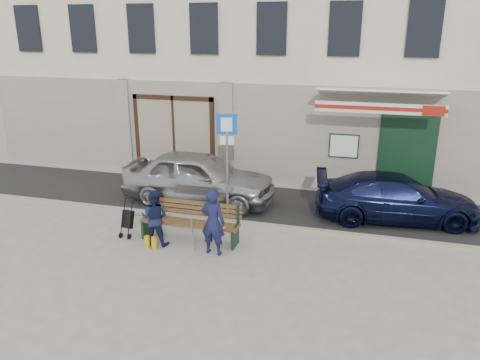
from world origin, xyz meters
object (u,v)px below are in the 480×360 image
at_px(parking_sign, 227,150).
at_px(man, 213,222).
at_px(car_navy, 396,198).
at_px(stroller, 128,220).
at_px(car_silver, 199,177).
at_px(bench, 188,222).
at_px(woman, 155,218).

bearing_deg(parking_sign, man, -93.17).
xyz_separation_m(car_navy, stroller, (-6.29, -2.80, -0.20)).
relative_size(car_navy, stroller, 4.50).
height_order(car_silver, man, man).
relative_size(parking_sign, bench, 1.16).
xyz_separation_m(parking_sign, woman, (-1.16, -1.96, -1.22)).
xyz_separation_m(car_silver, woman, (-0.01, -2.92, -0.08)).
distance_m(bench, stroller, 1.51).
bearing_deg(parking_sign, woman, -131.85).
bearing_deg(man, woman, 0.65).
distance_m(car_silver, car_navy, 5.43).
bearing_deg(stroller, woman, -4.40).
xyz_separation_m(car_navy, parking_sign, (-4.28, -1.09, 1.28)).
distance_m(car_silver, stroller, 2.83).
height_order(parking_sign, stroller, parking_sign).
bearing_deg(stroller, car_navy, 35.81).
height_order(man, stroller, man).
distance_m(bench, man, 0.99).
height_order(car_silver, car_navy, car_silver).
distance_m(car_silver, woman, 2.92).
xyz_separation_m(car_silver, parking_sign, (1.15, -0.96, 1.14)).
distance_m(car_silver, man, 3.33).
relative_size(car_silver, car_navy, 1.05).
relative_size(car_navy, bench, 1.74).
height_order(parking_sign, man, parking_sign).
bearing_deg(woman, car_navy, -154.71).
bearing_deg(car_navy, woman, 112.14).
bearing_deg(woman, parking_sign, -124.60).
height_order(man, woman, man).
distance_m(woman, stroller, 0.92).
bearing_deg(parking_sign, car_silver, 129.02).
relative_size(bench, man, 1.58).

